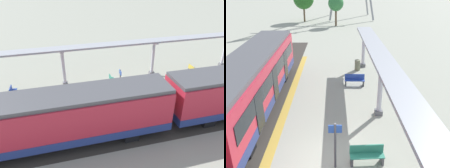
{
  "view_description": "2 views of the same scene",
  "coord_description": "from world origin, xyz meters",
  "views": [
    {
      "loc": [
        -15.97,
        4.69,
        10.13
      ],
      "look_at": [
        -0.42,
        0.56,
        1.27
      ],
      "focal_mm": 36.37,
      "sensor_mm": 36.0,
      "label": 1
    },
    {
      "loc": [
        0.1,
        -8.71,
        7.56
      ],
      "look_at": [
        0.31,
        3.97,
        2.08
      ],
      "focal_mm": 39.61,
      "sensor_mm": 36.0,
      "label": 2
    }
  ],
  "objects": [
    {
      "name": "ground_plane",
      "position": [
        0.0,
        0.0,
        0.0
      ],
      "size": [
        176.0,
        176.0,
        0.0
      ],
      "primitive_type": "plane",
      "color": "#A0A291"
    },
    {
      "name": "tactile_edge_strip",
      "position": [
        -2.95,
        0.0,
        0.0
      ],
      "size": [
        0.48,
        32.21,
        0.01
      ],
      "primitive_type": "cube",
      "color": "gold",
      "rests_on": "ground"
    },
    {
      "name": "trackbed",
      "position": [
        -4.79,
        0.0,
        0.0
      ],
      "size": [
        3.2,
        44.21,
        0.01
      ],
      "primitive_type": "cube",
      "color": "#38332D",
      "rests_on": "ground"
    },
    {
      "name": "train_far_carriage",
      "position": [
        -4.78,
        5.16,
        1.83
      ],
      "size": [
        2.65,
        13.98,
        3.48
      ],
      "color": "#BD263A",
      "rests_on": "ground"
    },
    {
      "name": "canopy_pillar_second",
      "position": [
        2.74,
        -4.38,
        1.73
      ],
      "size": [
        1.1,
        0.44,
        3.4
      ],
      "color": "slate",
      "rests_on": "ground"
    },
    {
      "name": "canopy_pillar_third",
      "position": [
        2.74,
        4.15,
        1.73
      ],
      "size": [
        1.1,
        0.44,
        3.4
      ],
      "color": "slate",
      "rests_on": "ground"
    },
    {
      "name": "canopy_beam",
      "position": [
        2.74,
        0.14,
        3.48
      ],
      "size": [
        1.2,
        26.13,
        0.16
      ],
      "primitive_type": "cube",
      "color": "#A8AAB2",
      "rests_on": "canopy_pillar_nearest"
    },
    {
      "name": "bench_near_end",
      "position": [
        1.64,
        8.55,
        0.44
      ],
      "size": [
        1.52,
        0.5,
        0.86
      ],
      "color": "#2A49AA",
      "rests_on": "ground"
    },
    {
      "name": "bench_mid_platform",
      "position": [
        1.5,
        -0.04,
        0.44
      ],
      "size": [
        1.52,
        0.51,
        0.86
      ],
      "color": "#2C7F66",
      "rests_on": "ground"
    },
    {
      "name": "bench_far_end",
      "position": [
        1.62,
        -8.38,
        0.44
      ],
      "size": [
        1.5,
        0.45,
        0.86
      ],
      "color": "gold",
      "rests_on": "ground"
    },
    {
      "name": "platform_info_sign",
      "position": [
        0.12,
        -0.3,
        1.33
      ],
      "size": [
        0.56,
        0.1,
        2.2
      ],
      "color": "#4C4C51",
      "rests_on": "ground"
    }
  ]
}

